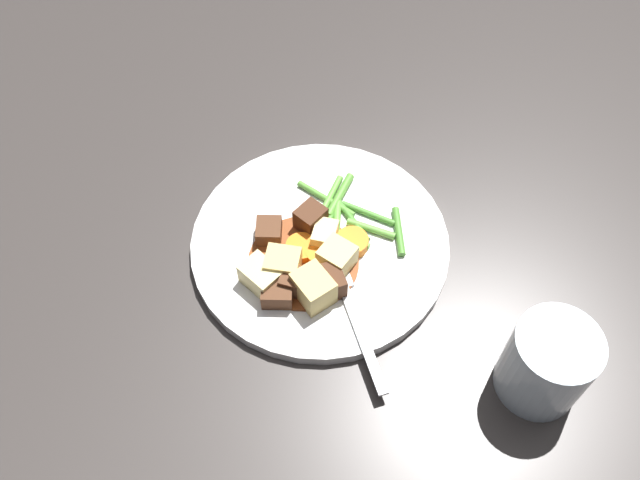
{
  "coord_description": "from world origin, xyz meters",
  "views": [
    {
      "loc": [
        0.34,
        0.2,
        0.59
      ],
      "look_at": [
        0.0,
        0.0,
        0.01
      ],
      "focal_mm": 37.47,
      "sensor_mm": 36.0,
      "label": 1
    }
  ],
  "objects_px": {
    "dinner_plate": "(320,243)",
    "meat_chunk_4": "(327,283)",
    "meat_chunk_0": "(269,232)",
    "fork": "(351,307)",
    "carrot_slice_0": "(290,259)",
    "meat_chunk_3": "(293,282)",
    "carrot_slice_1": "(319,254)",
    "meat_chunk_2": "(281,294)",
    "carrot_slice_3": "(352,243)",
    "carrot_slice_2": "(313,279)",
    "potato_chunk_4": "(325,236)",
    "potato_chunk_3": "(283,265)",
    "potato_chunk_0": "(261,276)",
    "potato_chunk_2": "(313,288)",
    "water_glass": "(547,364)",
    "carrot_slice_4": "(302,248)",
    "meat_chunk_1": "(311,219)",
    "potato_chunk_1": "(337,258)"
  },
  "relations": [
    {
      "from": "dinner_plate",
      "to": "meat_chunk_4",
      "type": "xyz_separation_m",
      "value": [
        0.05,
        0.04,
        0.02
      ]
    },
    {
      "from": "meat_chunk_0",
      "to": "fork",
      "type": "distance_m",
      "value": 0.12
    },
    {
      "from": "carrot_slice_0",
      "to": "meat_chunk_3",
      "type": "relative_size",
      "value": 1.02
    },
    {
      "from": "carrot_slice_1",
      "to": "meat_chunk_2",
      "type": "relative_size",
      "value": 0.96
    },
    {
      "from": "fork",
      "to": "carrot_slice_0",
      "type": "bearing_deg",
      "value": -100.2
    },
    {
      "from": "carrot_slice_3",
      "to": "meat_chunk_2",
      "type": "height_order",
      "value": "meat_chunk_2"
    },
    {
      "from": "carrot_slice_2",
      "to": "potato_chunk_4",
      "type": "bearing_deg",
      "value": -162.05
    },
    {
      "from": "potato_chunk_3",
      "to": "potato_chunk_4",
      "type": "distance_m",
      "value": 0.06
    },
    {
      "from": "carrot_slice_2",
      "to": "potato_chunk_3",
      "type": "bearing_deg",
      "value": -79.62
    },
    {
      "from": "potato_chunk_0",
      "to": "meat_chunk_3",
      "type": "distance_m",
      "value": 0.03
    },
    {
      "from": "meat_chunk_0",
      "to": "potato_chunk_4",
      "type": "bearing_deg",
      "value": 115.39
    },
    {
      "from": "meat_chunk_0",
      "to": "potato_chunk_2",
      "type": "bearing_deg",
      "value": 64.47
    },
    {
      "from": "carrot_slice_2",
      "to": "meat_chunk_2",
      "type": "height_order",
      "value": "meat_chunk_2"
    },
    {
      "from": "meat_chunk_4",
      "to": "water_glass",
      "type": "xyz_separation_m",
      "value": [
        -0.02,
        0.21,
        0.02
      ]
    },
    {
      "from": "meat_chunk_3",
      "to": "meat_chunk_4",
      "type": "bearing_deg",
      "value": 118.56
    },
    {
      "from": "dinner_plate",
      "to": "potato_chunk_2",
      "type": "xyz_separation_m",
      "value": [
        0.06,
        0.03,
        0.02
      ]
    },
    {
      "from": "carrot_slice_3",
      "to": "water_glass",
      "type": "relative_size",
      "value": 0.39
    },
    {
      "from": "carrot_slice_3",
      "to": "carrot_slice_4",
      "type": "distance_m",
      "value": 0.05
    },
    {
      "from": "potato_chunk_4",
      "to": "potato_chunk_3",
      "type": "bearing_deg",
      "value": -16.88
    },
    {
      "from": "carrot_slice_3",
      "to": "water_glass",
      "type": "distance_m",
      "value": 0.22
    },
    {
      "from": "carrot_slice_2",
      "to": "carrot_slice_4",
      "type": "distance_m",
      "value": 0.04
    },
    {
      "from": "meat_chunk_2",
      "to": "meat_chunk_4",
      "type": "relative_size",
      "value": 0.92
    },
    {
      "from": "meat_chunk_0",
      "to": "carrot_slice_2",
      "type": "bearing_deg",
      "value": 71.27
    },
    {
      "from": "meat_chunk_1",
      "to": "dinner_plate",
      "type": "bearing_deg",
      "value": 60.91
    },
    {
      "from": "carrot_slice_3",
      "to": "meat_chunk_4",
      "type": "xyz_separation_m",
      "value": [
        0.06,
        0.0,
        0.01
      ]
    },
    {
      "from": "potato_chunk_2",
      "to": "meat_chunk_0",
      "type": "relative_size",
      "value": 1.34
    },
    {
      "from": "potato_chunk_1",
      "to": "potato_chunk_2",
      "type": "distance_m",
      "value": 0.04
    },
    {
      "from": "potato_chunk_4",
      "to": "fork",
      "type": "bearing_deg",
      "value": 48.95
    },
    {
      "from": "meat_chunk_4",
      "to": "potato_chunk_2",
      "type": "bearing_deg",
      "value": -29.26
    },
    {
      "from": "potato_chunk_2",
      "to": "meat_chunk_3",
      "type": "height_order",
      "value": "potato_chunk_2"
    },
    {
      "from": "potato_chunk_4",
      "to": "meat_chunk_4",
      "type": "relative_size",
      "value": 0.93
    },
    {
      "from": "potato_chunk_1",
      "to": "carrot_slice_1",
      "type": "bearing_deg",
      "value": -88.62
    },
    {
      "from": "carrot_slice_3",
      "to": "water_glass",
      "type": "height_order",
      "value": "water_glass"
    },
    {
      "from": "dinner_plate",
      "to": "carrot_slice_3",
      "type": "bearing_deg",
      "value": 108.38
    },
    {
      "from": "meat_chunk_2",
      "to": "meat_chunk_4",
      "type": "distance_m",
      "value": 0.05
    },
    {
      "from": "carrot_slice_1",
      "to": "potato_chunk_1",
      "type": "height_order",
      "value": "potato_chunk_1"
    },
    {
      "from": "potato_chunk_0",
      "to": "carrot_slice_0",
      "type": "bearing_deg",
      "value": 164.71
    },
    {
      "from": "meat_chunk_4",
      "to": "carrot_slice_4",
      "type": "bearing_deg",
      "value": -119.66
    },
    {
      "from": "potato_chunk_3",
      "to": "meat_chunk_3",
      "type": "relative_size",
      "value": 1.35
    },
    {
      "from": "carrot_slice_4",
      "to": "potato_chunk_3",
      "type": "distance_m",
      "value": 0.03
    },
    {
      "from": "meat_chunk_1",
      "to": "meat_chunk_3",
      "type": "relative_size",
      "value": 1.14
    },
    {
      "from": "potato_chunk_1",
      "to": "water_glass",
      "type": "xyz_separation_m",
      "value": [
        0.01,
        0.22,
        0.02
      ]
    },
    {
      "from": "potato_chunk_4",
      "to": "fork",
      "type": "height_order",
      "value": "potato_chunk_4"
    },
    {
      "from": "dinner_plate",
      "to": "carrot_slice_3",
      "type": "height_order",
      "value": "carrot_slice_3"
    },
    {
      "from": "meat_chunk_3",
      "to": "fork",
      "type": "height_order",
      "value": "meat_chunk_3"
    },
    {
      "from": "potato_chunk_0",
      "to": "meat_chunk_3",
      "type": "xyz_separation_m",
      "value": [
        -0.01,
        0.03,
        -0.0
      ]
    },
    {
      "from": "carrot_slice_1",
      "to": "potato_chunk_3",
      "type": "bearing_deg",
      "value": -31.03
    },
    {
      "from": "carrot_slice_3",
      "to": "meat_chunk_1",
      "type": "relative_size",
      "value": 1.18
    },
    {
      "from": "potato_chunk_3",
      "to": "water_glass",
      "type": "height_order",
      "value": "water_glass"
    },
    {
      "from": "carrot_slice_0",
      "to": "carrot_slice_2",
      "type": "height_order",
      "value": "carrot_slice_2"
    }
  ]
}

